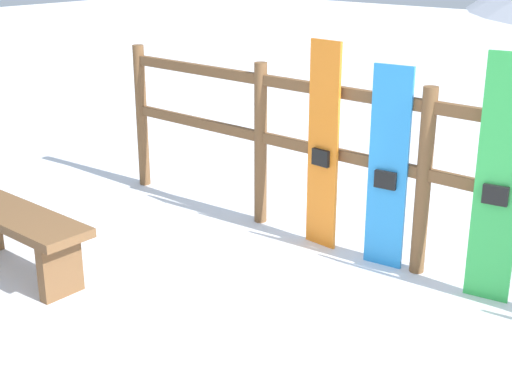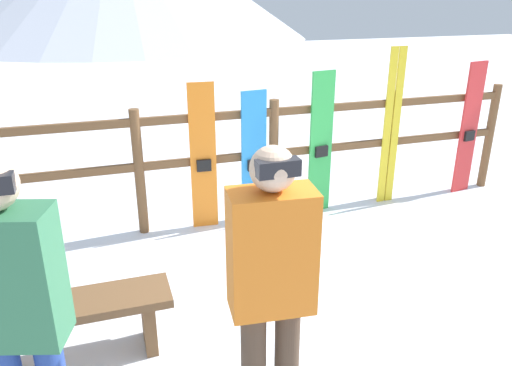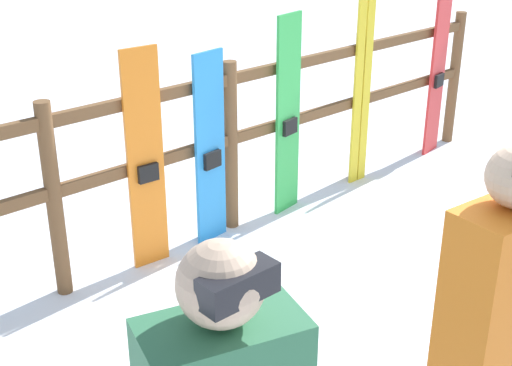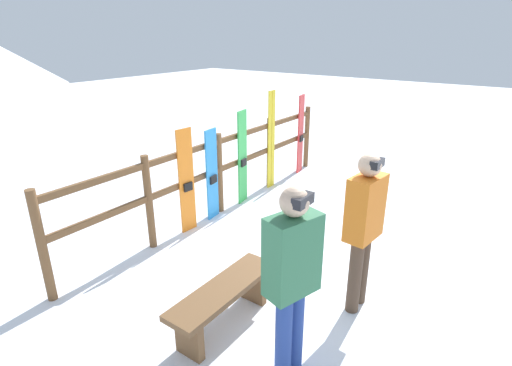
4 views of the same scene
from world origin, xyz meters
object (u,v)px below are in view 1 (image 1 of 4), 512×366
object	(u,v)px
bench	(16,228)
snowboard_green	(498,182)
snowboard_blue	(388,170)
snowboard_orange	(323,147)

from	to	relation	value
bench	snowboard_green	xyz separation A→B (m)	(2.55, 1.73, 0.44)
bench	snowboard_green	distance (m)	3.12
snowboard_blue	bench	bearing A→B (deg)	-136.08
snowboard_orange	snowboard_green	size ratio (longest dim) A/B	0.97
snowboard_blue	snowboard_orange	bearing A→B (deg)	179.99
snowboard_green	bench	bearing A→B (deg)	-145.87
snowboard_blue	snowboard_green	bearing A→B (deg)	0.01
bench	snowboard_green	bearing A→B (deg)	34.13
snowboard_orange	snowboard_blue	xyz separation A→B (m)	(0.53, -0.00, -0.06)
bench	snowboard_green	world-z (taller)	snowboard_green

